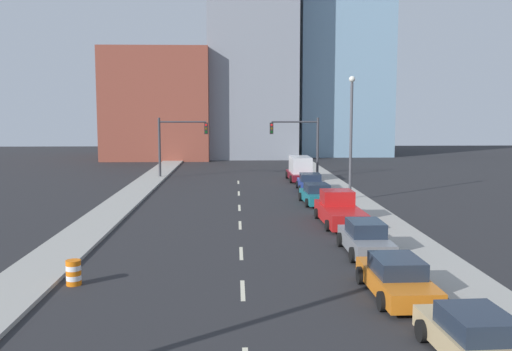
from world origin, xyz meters
The scene contains 22 objects.
sidewalk_left centered at (-8.25, 51.66, 0.08)m, with size 2.53×103.32×0.17m.
sidewalk_right centered at (8.25, 51.66, 0.08)m, with size 2.53×103.32×0.17m.
lane_stripe_at_15m centered at (0.00, 14.80, 0.00)m, with size 0.16×2.40×0.01m, color beige.
lane_stripe_at_20m centered at (0.00, 20.21, 0.00)m, with size 0.16×2.40×0.01m, color beige.
lane_stripe_at_27m centered at (0.00, 26.68, 0.00)m, with size 0.16×2.40×0.01m, color beige.
lane_stripe_at_33m centered at (0.00, 32.54, 0.00)m, with size 0.16×2.40×0.01m, color beige.
lane_stripe_at_39m centered at (0.00, 39.28, 0.00)m, with size 0.16×2.40×0.01m, color beige.
lane_stripe_at_46m centered at (0.00, 46.31, 0.00)m, with size 0.16×2.40×0.01m, color beige.
building_brick_left centered at (-10.68, 75.30, 7.34)m, with size 14.00×16.00×14.67m.
building_office_center centered at (2.12, 79.30, 15.50)m, with size 12.00×20.00×30.99m.
building_glass_right centered at (15.47, 83.30, 15.36)m, with size 13.00×20.00×30.73m.
traffic_signal_left centered at (-6.16, 49.94, 3.83)m, with size 4.81×0.35×5.84m.
traffic_signal_right centered at (6.34, 49.94, 3.83)m, with size 4.81×0.35×5.84m.
traffic_barrel centered at (-6.33, 15.67, 0.47)m, with size 0.56×0.56×0.95m.
street_lamp centered at (8.08, 35.42, 5.16)m, with size 0.44×0.44×8.97m.
sedan_tan centered at (5.97, 8.59, 0.62)m, with size 2.17×4.63×1.36m.
sedan_orange centered at (5.41, 13.96, 0.64)m, with size 2.14×4.82×1.40m.
sedan_gray centered at (5.67, 19.91, 0.70)m, with size 2.00×4.72×1.53m.
pickup_truck_red centered at (5.74, 26.90, 0.76)m, with size 2.42×5.89×1.86m.
sedan_teal centered at (5.45, 34.06, 0.65)m, with size 2.24×4.56×1.42m.
sedan_blue centered at (5.85, 40.61, 0.64)m, with size 2.26×4.83×1.41m.
box_truck_maroon centered at (5.77, 47.25, 1.07)m, with size 2.37×5.66×2.27m.
Camera 1 is at (-0.24, -5.37, 6.51)m, focal length 40.00 mm.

